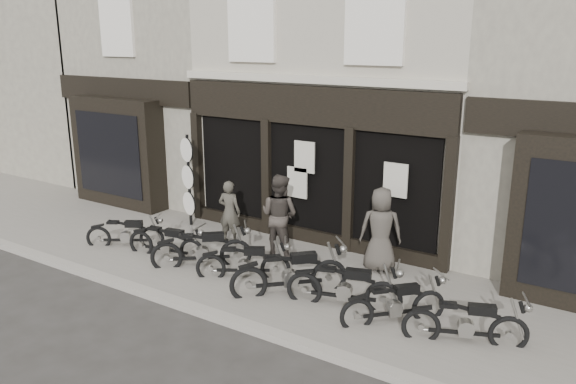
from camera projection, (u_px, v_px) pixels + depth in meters
The scene contains 18 objects.
ground_plane at pixel (233, 287), 11.57m from camera, with size 90.00×90.00×0.00m, color #2D2B28.
pavement at pixel (259, 270), 12.28m from camera, with size 30.00×4.20×0.12m, color slate.
kerb at pixel (192, 308), 10.54m from camera, with size 30.00×0.25×0.13m, color gray.
central_building at pixel (365, 72), 15.31m from camera, with size 7.30×6.22×8.34m.
neighbour_left at pixel (190, 67), 18.60m from camera, with size 5.60×6.73×8.34m.
filler_left at pixel (42, 60), 22.92m from camera, with size 11.00×6.00×8.20m, color gray.
motorcycle_0 at pixel (126, 236), 13.49m from camera, with size 1.70×1.20×0.91m.
motorcycle_1 at pixel (167, 246), 12.80m from camera, with size 2.02×0.66×0.97m.
motorcycle_2 at pixel (203, 253), 12.29m from camera, with size 1.83×1.62×1.06m.
motorcycle_3 at pixel (244, 266), 11.70m from camera, with size 1.77×1.27×0.95m.
motorcycle_4 at pixel (291, 277), 10.96m from camera, with size 1.85×1.85×1.13m.
motorcycle_5 at pixel (345, 291), 10.44m from camera, with size 2.13×0.94×1.05m.
motorcycle_6 at pixel (395, 308), 9.87m from camera, with size 1.53×1.59×0.95m.
motorcycle_7 at pixel (466, 327), 9.19m from camera, with size 1.92×1.04×0.97m.
man_left at pixel (229, 212), 13.57m from camera, with size 0.57×0.37×1.56m, color #3F3C34.
man_centre at pixel (279, 215), 12.76m from camera, with size 0.92×0.72×1.90m, color #3A342F.
man_right at pixel (381, 230), 11.90m from camera, with size 0.90×0.58×1.83m, color #423D37.
advert_sign_post at pixel (189, 184), 14.76m from camera, with size 0.60×0.40×2.56m.
Camera 1 is at (6.71, -8.33, 4.95)m, focal length 35.00 mm.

